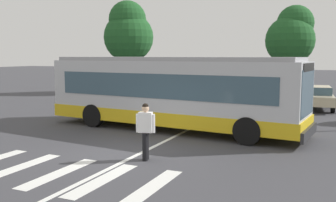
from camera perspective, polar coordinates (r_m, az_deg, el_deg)
ground_plane at (r=12.44m, az=-6.29°, el=-7.76°), size 160.00×160.00×0.00m
city_transit_bus at (r=16.06m, az=0.55°, el=1.32°), size 11.34×3.69×3.06m
pedestrian_crossing_street at (r=11.41m, az=-3.37°, el=-4.08°), size 0.56×0.35×1.72m
parked_car_white at (r=27.16m, az=-2.49°, el=1.80°), size 2.11×4.61×1.35m
parked_car_blue at (r=25.62m, az=2.45°, el=1.50°), size 2.02×4.58×1.35m
parked_car_red at (r=24.97m, az=8.64°, el=1.30°), size 2.22×4.65×1.35m
parked_car_black at (r=24.14m, az=14.50°, el=0.97°), size 2.30×4.67×1.35m
parked_car_champagne at (r=24.03m, az=21.16°, el=0.70°), size 2.23×4.65×1.35m
background_tree_left at (r=32.76m, az=-5.94°, el=10.18°), size 4.17×4.17×7.69m
background_tree_right at (r=32.24m, az=17.92°, el=9.26°), size 3.85×3.85×7.10m
crosswalk_painted_stripes at (r=10.77m, az=-15.89°, el=-10.28°), size 5.93×2.85×0.01m
lane_center_line at (r=13.98m, az=-0.64°, el=-6.09°), size 0.16×24.00×0.01m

